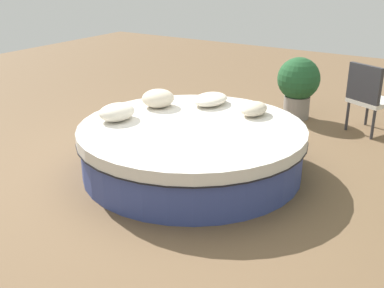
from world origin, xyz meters
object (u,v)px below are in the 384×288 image
(throw_pillow_3, at_px, (117,112))
(patio_chair, at_px, (369,94))
(round_bed, at_px, (192,148))
(throw_pillow_1, at_px, (210,99))
(throw_pillow_2, at_px, (158,98))
(throw_pillow_0, at_px, (254,109))
(planter, at_px, (298,84))

(throw_pillow_3, distance_m, patio_chair, 3.46)
(round_bed, relative_size, throw_pillow_3, 5.54)
(round_bed, relative_size, patio_chair, 2.62)
(throw_pillow_1, xyz_separation_m, throw_pillow_2, (-0.43, 0.50, 0.04))
(throw_pillow_0, distance_m, throw_pillow_2, 1.21)
(patio_chair, bearing_deg, planter, -162.16)
(throw_pillow_1, bearing_deg, round_bed, -163.16)
(round_bed, height_order, throw_pillow_3, throw_pillow_3)
(round_bed, height_order, planter, planter)
(throw_pillow_2, relative_size, throw_pillow_3, 0.91)
(throw_pillow_1, height_order, throw_pillow_2, throw_pillow_2)
(round_bed, bearing_deg, patio_chair, -29.25)
(throw_pillow_1, relative_size, throw_pillow_2, 1.29)
(throw_pillow_3, height_order, planter, planter)
(throw_pillow_0, relative_size, planter, 0.44)
(throw_pillow_3, bearing_deg, throw_pillow_1, -27.88)
(throw_pillow_0, xyz_separation_m, planter, (1.80, 0.13, -0.10))
(round_bed, height_order, throw_pillow_2, throw_pillow_2)
(throw_pillow_3, height_order, patio_chair, patio_chair)
(patio_chair, bearing_deg, throw_pillow_2, -110.90)
(round_bed, distance_m, throw_pillow_3, 0.96)
(throw_pillow_1, height_order, throw_pillow_3, throw_pillow_3)
(throw_pillow_0, xyz_separation_m, throw_pillow_1, (0.09, 0.65, -0.01))
(round_bed, xyz_separation_m, planter, (2.52, -0.28, 0.25))
(round_bed, relative_size, planter, 2.76)
(throw_pillow_0, bearing_deg, planter, 4.22)
(throw_pillow_1, relative_size, throw_pillow_3, 1.16)
(throw_pillow_1, height_order, planter, planter)
(throw_pillow_3, bearing_deg, planter, -21.44)
(throw_pillow_2, relative_size, patio_chair, 0.43)
(throw_pillow_3, bearing_deg, round_bed, -69.98)
(round_bed, distance_m, throw_pillow_1, 0.91)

